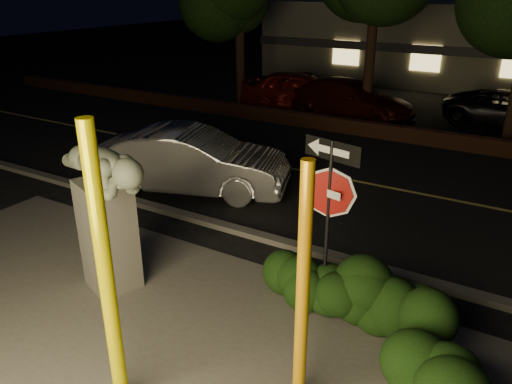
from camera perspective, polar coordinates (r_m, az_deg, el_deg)
ground at (r=16.14m, az=16.91°, el=4.14°), size 90.00×90.00×0.00m
patio at (r=7.18m, az=-7.97°, el=-20.21°), size 14.00×6.00×0.02m
road at (r=13.40m, az=13.60°, el=0.74°), size 80.00×8.00×0.01m
lane_marking at (r=13.39m, az=13.61°, el=0.79°), size 80.00×0.12×0.00m
curb at (r=9.87m, az=6.19°, el=-6.63°), size 80.00×0.25×0.12m
brick_wall at (r=17.29m, az=18.13°, el=6.07°), size 40.00×0.35×0.50m
parking_lot at (r=22.79m, az=21.52°, el=8.83°), size 40.00×12.00×0.01m
building at (r=30.31m, az=24.96°, el=15.29°), size 22.00×10.20×4.00m
yellow_pole_left at (r=5.94m, az=-16.77°, el=-9.24°), size 0.18×0.18×3.66m
yellow_pole_right at (r=5.88m, az=5.37°, el=-11.20°), size 0.16×0.16×3.21m
signpost at (r=7.45m, az=8.39°, el=-0.16°), size 0.94×0.24×2.82m
sculpture at (r=8.44m, az=-16.86°, el=-1.02°), size 2.41×1.42×2.62m
hedge_center at (r=8.16m, az=5.93°, el=-9.87°), size 2.09×1.43×1.00m
hedge_right at (r=7.80m, az=15.81°, el=-11.35°), size 1.93×1.09×1.24m
hedge_far_right at (r=6.76m, az=21.84°, el=-19.39°), size 1.59×1.09×1.04m
silver_sedan at (r=12.56m, az=-7.41°, el=3.57°), size 5.11×3.13×1.59m
parked_car_red at (r=20.90m, az=5.02°, el=11.44°), size 5.03×2.72×1.62m
parked_car_darkred at (r=19.89m, az=10.62°, el=10.37°), size 5.35×2.67×1.49m
parked_car_dark at (r=20.57m, az=27.17°, el=8.38°), size 4.74×2.38×1.29m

